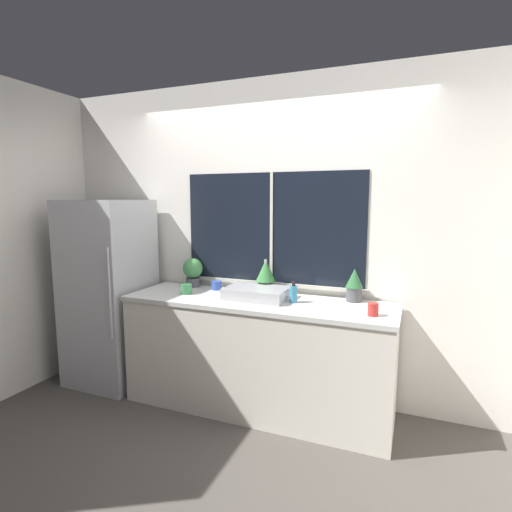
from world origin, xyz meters
The scene contains 13 objects.
ground_plane centered at (0.00, 0.00, 0.00)m, with size 14.00×14.00×0.00m, color #4C4742.
wall_back centered at (0.00, 0.68, 1.35)m, with size 8.00×0.09×2.70m.
wall_left centered at (-2.08, 1.50, 1.35)m, with size 0.06×7.00×2.70m.
counter centered at (0.00, 0.31, 0.45)m, with size 2.16×0.64×0.91m.
refrigerator centered at (-1.46, 0.28, 0.85)m, with size 0.67×0.65×1.69m.
sink centered at (-0.01, 0.34, 0.95)m, with size 0.49×0.39×0.29m.
potted_plant_left centered at (-0.72, 0.54, 1.05)m, with size 0.18×0.18×0.26m.
potted_plant_center centered at (-0.01, 0.54, 1.07)m, with size 0.17×0.17×0.29m.
potted_plant_right centered at (0.72, 0.54, 1.05)m, with size 0.13×0.13×0.26m.
soap_bottle centered at (0.29, 0.33, 0.98)m, with size 0.06×0.06×0.17m.
mug_blue centered at (-0.46, 0.51, 0.95)m, with size 0.09×0.09×0.08m.
mug_green centered at (-0.63, 0.27, 0.95)m, with size 0.09×0.09×0.09m.
mug_red centered at (0.90, 0.19, 0.95)m, with size 0.07×0.07×0.09m.
Camera 1 is at (1.15, -2.56, 1.69)m, focal length 28.00 mm.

